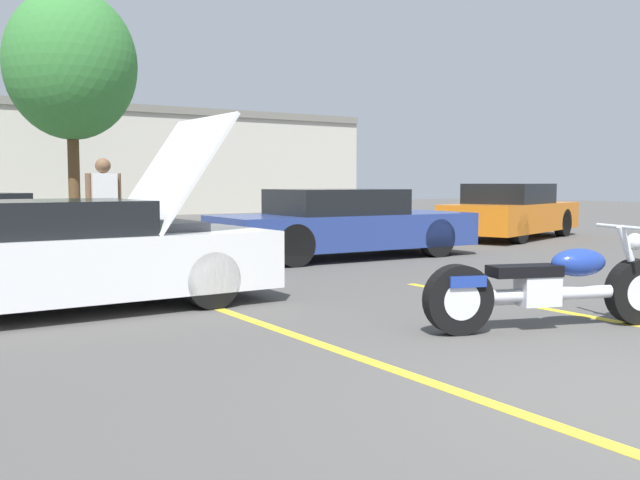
% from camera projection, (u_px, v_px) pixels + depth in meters
% --- Properties ---
extents(parking_stripe_foreground, '(0.12, 5.56, 0.01)m').
position_uv_depth(parking_stripe_foreground, '(356.00, 356.00, 5.48)').
color(parking_stripe_foreground, yellow).
rests_on(parking_stripe_foreground, ground).
extents(parking_stripe_middle, '(0.12, 5.56, 0.01)m').
position_uv_depth(parking_stripe_middle, '(593.00, 317.00, 7.07)').
color(parking_stripe_middle, yellow).
rests_on(parking_stripe_middle, ground).
extents(tree_background, '(3.62, 3.62, 6.69)m').
position_uv_depth(tree_background, '(71.00, 65.00, 19.83)').
color(tree_background, brown).
rests_on(tree_background, ground).
extents(motorcycle, '(2.38, 1.04, 0.95)m').
position_uv_depth(motorcycle, '(551.00, 287.00, 6.49)').
color(motorcycle, black).
rests_on(motorcycle, ground).
extents(show_car_hood_open, '(4.49, 1.81, 2.09)m').
position_uv_depth(show_car_hood_open, '(59.00, 255.00, 7.42)').
color(show_car_hood_open, white).
rests_on(show_car_hood_open, ground).
extents(parked_car_right_row, '(4.75, 3.05, 1.31)m').
position_uv_depth(parked_car_right_row, '(511.00, 212.00, 16.95)').
color(parked_car_right_row, orange).
rests_on(parked_car_right_row, ground).
extents(parked_car_mid_right_row, '(4.79, 1.94, 1.22)m').
position_uv_depth(parked_car_mid_right_row, '(343.00, 225.00, 12.63)').
color(parked_car_mid_right_row, navy).
rests_on(parked_car_mid_right_row, ground).
extents(spectator_midground, '(0.52, 0.22, 1.69)m').
position_uv_depth(spectator_midground, '(104.00, 205.00, 10.38)').
color(spectator_midground, brown).
rests_on(spectator_midground, ground).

